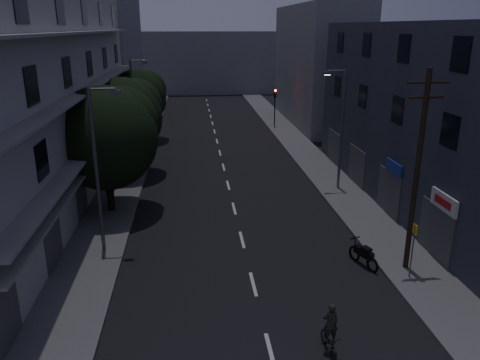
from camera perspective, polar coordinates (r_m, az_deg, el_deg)
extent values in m
plane|color=black|center=(37.97, -2.07, 1.79)|extent=(160.00, 160.00, 0.00)
cube|color=#565659|center=(38.20, -13.37, 1.52)|extent=(3.00, 90.00, 0.15)
cube|color=#565659|center=(39.16, 8.95, 2.20)|extent=(3.00, 90.00, 0.15)
cube|color=beige|center=(17.29, 3.73, -20.13)|extent=(0.15, 2.00, 0.01)
cube|color=beige|center=(20.96, 1.63, -12.55)|extent=(0.15, 2.00, 0.01)
cube|color=beige|center=(24.90, 0.24, -7.28)|extent=(0.15, 2.00, 0.01)
cube|color=beige|center=(29.01, -0.73, -3.47)|extent=(0.15, 2.00, 0.01)
cube|color=beige|center=(33.22, -1.46, -0.62)|extent=(0.15, 2.00, 0.01)
cube|color=beige|center=(37.49, -2.02, 1.59)|extent=(0.15, 2.00, 0.01)
cube|color=beige|center=(41.81, -2.46, 3.34)|extent=(0.15, 2.00, 0.01)
cube|color=beige|center=(46.17, -2.83, 4.76)|extent=(0.15, 2.00, 0.01)
cube|color=beige|center=(50.55, -3.13, 5.94)|extent=(0.15, 2.00, 0.01)
cube|color=beige|center=(54.95, -3.38, 6.93)|extent=(0.15, 2.00, 0.01)
cube|color=beige|center=(59.37, -3.60, 7.77)|extent=(0.15, 2.00, 0.01)
cube|color=beige|center=(63.80, -3.79, 8.49)|extent=(0.15, 2.00, 0.01)
cube|color=beige|center=(68.23, -3.95, 9.12)|extent=(0.15, 2.00, 0.01)
cube|color=beige|center=(72.68, -4.10, 9.68)|extent=(0.15, 2.00, 0.01)
cube|color=#ACADA8|center=(31.07, -24.23, 9.76)|extent=(6.00, 36.00, 14.00)
cube|color=black|center=(18.00, -27.06, -12.97)|extent=(0.06, 1.60, 1.60)
cube|color=black|center=(23.07, -22.03, -5.42)|extent=(0.06, 1.60, 1.60)
cube|color=black|center=(28.50, -18.93, -0.63)|extent=(0.06, 1.60, 1.60)
cube|color=black|center=(34.12, -16.85, 2.60)|extent=(0.06, 1.60, 1.60)
cube|color=black|center=(39.86, -15.35, 4.91)|extent=(0.06, 1.60, 1.60)
cube|color=black|center=(45.66, -14.23, 6.64)|extent=(0.06, 1.60, 1.60)
cube|color=black|center=(22.06, -23.00, 2.24)|extent=(0.06, 1.60, 1.60)
cube|color=black|center=(27.69, -19.61, 5.65)|extent=(0.06, 1.60, 1.60)
cube|color=black|center=(33.45, -17.35, 7.89)|extent=(0.06, 1.60, 1.60)
cube|color=black|center=(39.28, -15.74, 9.46)|extent=(0.06, 1.60, 1.60)
cube|color=black|center=(45.16, -14.54, 10.61)|extent=(0.06, 1.60, 1.60)
cube|color=black|center=(21.48, -24.06, 10.47)|extent=(0.06, 1.60, 1.60)
cube|color=black|center=(27.23, -20.33, 12.22)|extent=(0.06, 1.60, 1.60)
cube|color=black|center=(33.07, -17.88, 13.34)|extent=(0.06, 1.60, 1.60)
cube|color=black|center=(38.96, -16.15, 14.10)|extent=(0.06, 1.60, 1.60)
cube|color=black|center=(44.88, -14.88, 14.66)|extent=(0.06, 1.60, 1.60)
cube|color=black|center=(21.37, -25.22, 18.95)|extent=(0.06, 1.60, 1.60)
cube|color=black|center=(27.15, -21.10, 18.93)|extent=(0.06, 1.60, 1.60)
cube|color=black|center=(33.00, -18.44, 18.86)|extent=(0.06, 1.60, 1.60)
cube|color=black|center=(38.90, -16.59, 18.79)|extent=(0.06, 1.60, 1.60)
cube|color=black|center=(44.83, -15.22, 18.73)|extent=(0.06, 1.60, 1.60)
cube|color=gray|center=(30.70, -17.28, 4.73)|extent=(1.00, 32.40, 0.12)
cube|color=gray|center=(30.16, -17.85, 10.65)|extent=(1.00, 32.40, 0.12)
cube|color=gray|center=(29.96, -18.46, 16.71)|extent=(1.00, 32.40, 0.12)
cube|color=gray|center=(30.93, -17.30, 3.10)|extent=(0.80, 32.40, 0.12)
cube|color=#424247|center=(18.29, -26.76, -14.60)|extent=(0.06, 2.40, 2.40)
cube|color=#424247|center=(23.30, -21.83, -6.77)|extent=(0.06, 2.40, 2.40)
cube|color=#424247|center=(28.69, -18.79, -1.77)|extent=(0.06, 2.40, 2.40)
cube|color=#424247|center=(34.28, -16.74, 1.64)|extent=(0.06, 2.40, 2.40)
cube|color=#424247|center=(39.99, -15.27, 4.08)|extent=(0.06, 2.40, 2.40)
cube|color=#424247|center=(45.77, -14.16, 5.90)|extent=(0.06, 2.40, 2.40)
cube|color=#2B2F3A|center=(29.65, 23.45, 6.57)|extent=(6.00, 28.00, 11.00)
cube|color=black|center=(22.91, 24.21, 5.48)|extent=(0.06, 1.40, 1.50)
cube|color=black|center=(27.71, 18.65, 8.08)|extent=(0.06, 1.40, 1.50)
cube|color=black|center=(32.73, 14.71, 9.86)|extent=(0.06, 1.40, 1.50)
cube|color=black|center=(37.89, 11.81, 11.13)|extent=(0.06, 1.40, 1.50)
cube|color=black|center=(22.51, 25.32, 13.68)|extent=(0.06, 1.40, 1.50)
cube|color=black|center=(27.38, 19.36, 14.88)|extent=(0.06, 1.40, 1.50)
cube|color=black|center=(32.45, 15.19, 15.62)|extent=(0.06, 1.40, 1.50)
cube|color=black|center=(37.65, 12.15, 16.11)|extent=(0.06, 1.40, 1.50)
cube|color=#424247|center=(24.33, 22.70, -5.82)|extent=(0.06, 3.00, 2.60)
cube|color=#424247|center=(28.90, 17.66, -1.50)|extent=(0.06, 3.00, 2.60)
cube|color=#424247|center=(33.74, 14.04, 1.61)|extent=(0.06, 3.00, 2.60)
cube|color=#424247|center=(38.76, 11.34, 3.93)|extent=(0.06, 3.00, 2.60)
cube|color=silver|center=(23.29, 23.62, -2.48)|extent=(0.12, 2.20, 0.80)
cube|color=#B21414|center=(23.25, 23.45, -2.49)|extent=(0.02, 1.40, 0.36)
cube|color=navy|center=(27.93, 18.25, 1.43)|extent=(0.12, 2.00, 0.70)
cube|color=slate|center=(60.16, -15.70, 14.96)|extent=(6.00, 20.00, 16.00)
cube|color=slate|center=(55.43, 9.36, 13.60)|extent=(6.00, 20.00, 13.00)
cube|color=slate|center=(81.58, -4.44, 14.13)|extent=(24.00, 8.00, 10.00)
cylinder|color=black|center=(28.80, -15.69, 0.23)|extent=(0.44, 0.44, 4.04)
sphere|color=black|center=(28.17, -16.11, 4.93)|extent=(6.06, 6.06, 6.06)
sphere|color=black|center=(28.61, -14.20, 6.83)|extent=(4.24, 4.24, 4.24)
sphere|color=black|center=(27.64, -17.95, 5.48)|extent=(3.94, 3.94, 3.94)
cylinder|color=black|center=(35.90, -13.88, 3.75)|extent=(0.44, 0.44, 3.87)
sphere|color=black|center=(35.42, -14.17, 7.39)|extent=(5.83, 5.83, 5.83)
sphere|color=black|center=(35.90, -12.71, 8.82)|extent=(4.08, 4.08, 4.08)
sphere|color=black|center=(34.89, -15.54, 7.85)|extent=(3.79, 3.79, 3.79)
cylinder|color=black|center=(46.88, -12.19, 7.05)|extent=(0.44, 0.44, 3.66)
sphere|color=black|center=(46.52, -12.37, 9.71)|extent=(5.47, 5.47, 5.47)
sphere|color=black|center=(47.02, -11.33, 10.70)|extent=(3.83, 3.83, 3.83)
sphere|color=black|center=(46.00, -13.33, 10.07)|extent=(3.56, 3.56, 3.56)
cylinder|color=black|center=(52.12, 4.25, 8.24)|extent=(0.12, 0.12, 3.20)
cube|color=black|center=(51.81, 4.30, 10.48)|extent=(0.28, 0.22, 0.90)
sphere|color=#FF0C05|center=(51.62, 4.34, 10.82)|extent=(0.22, 0.22, 0.22)
sphere|color=#3F330C|center=(51.66, 4.33, 10.49)|extent=(0.22, 0.22, 0.22)
sphere|color=black|center=(51.70, 4.32, 10.16)|extent=(0.22, 0.22, 0.22)
cylinder|color=black|center=(52.78, -10.61, 8.11)|extent=(0.12, 0.12, 3.20)
cube|color=black|center=(52.47, -10.75, 10.31)|extent=(0.28, 0.22, 0.90)
sphere|color=black|center=(52.28, -10.78, 10.65)|extent=(0.22, 0.22, 0.22)
sphere|color=#3F330C|center=(52.32, -10.76, 10.32)|extent=(0.22, 0.22, 0.22)
sphere|color=#0CFF26|center=(52.36, -10.74, 10.00)|extent=(0.22, 0.22, 0.22)
cylinder|color=#525359|center=(23.22, -17.10, 0.94)|extent=(0.18, 0.18, 8.00)
cylinder|color=#525359|center=(22.31, -16.50, 10.60)|extent=(1.20, 0.10, 0.10)
cube|color=#525359|center=(22.23, -14.92, 10.32)|extent=(0.45, 0.25, 0.18)
cube|color=#4C4C4C|center=(22.25, -14.90, 10.07)|extent=(0.35, 0.18, 0.04)
cylinder|color=#5A5C62|center=(31.90, 12.29, 5.90)|extent=(0.18, 0.18, 8.00)
cylinder|color=#5A5C62|center=(31.15, 11.71, 12.92)|extent=(1.20, 0.10, 0.10)
cube|color=#5A5C62|center=(30.99, 10.61, 12.68)|extent=(0.45, 0.25, 0.18)
cube|color=#FFD88C|center=(31.00, 10.60, 12.50)|extent=(0.35, 0.18, 0.04)
cylinder|color=#52545A|center=(41.45, -12.86, 8.63)|extent=(0.18, 0.18, 8.00)
cylinder|color=#52545A|center=(40.95, -12.39, 14.06)|extent=(1.20, 0.10, 0.10)
cube|color=#52545A|center=(40.90, -11.52, 13.90)|extent=(0.45, 0.25, 0.18)
cube|color=#4C4C4C|center=(40.91, -11.51, 13.76)|extent=(0.35, 0.18, 0.04)
cylinder|color=black|center=(21.61, 20.75, 0.68)|extent=(0.24, 0.24, 9.00)
cube|color=black|center=(20.86, 21.96, 10.95)|extent=(1.80, 0.10, 0.10)
cube|color=black|center=(20.93, 21.76, 9.33)|extent=(1.50, 0.10, 0.10)
cylinder|color=#595B60|center=(21.91, 20.26, -8.18)|extent=(0.06, 0.06, 2.50)
cube|color=yellow|center=(21.49, 20.56, -5.66)|extent=(0.05, 0.35, 0.45)
torus|color=black|center=(22.60, 15.83, -9.95)|extent=(0.36, 0.75, 0.76)
torus|color=black|center=(23.45, 13.76, -8.69)|extent=(0.36, 0.75, 0.76)
cube|color=black|center=(22.86, 14.84, -8.55)|extent=(0.65, 1.20, 0.37)
cube|color=black|center=(22.64, 15.16, -8.08)|extent=(0.46, 0.56, 0.11)
cylinder|color=black|center=(23.20, 13.94, -7.68)|extent=(0.22, 0.46, 0.90)
cube|color=black|center=(23.14, 13.83, -6.87)|extent=(0.57, 0.24, 0.04)
imported|color=black|center=(17.29, 10.80, -18.82)|extent=(0.62, 1.54, 0.79)
imported|color=black|center=(16.85, 10.96, -16.76)|extent=(0.58, 0.40, 1.52)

